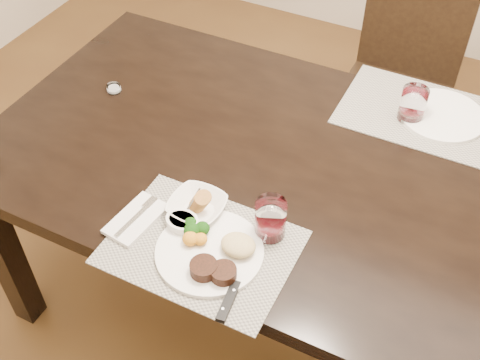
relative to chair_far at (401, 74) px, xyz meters
The scene contains 14 objects.
ground_plane 1.06m from the chair_far, 90.00° to the right, with size 4.50×4.50×0.00m, color #462C16.
dining_table 0.95m from the chair_far, 90.00° to the right, with size 2.00×1.00×0.75m.
chair_far is the anchor object (origin of this frame).
placemat_near 1.34m from the chair_far, 97.96° to the right, with size 0.46×0.34×0.00m, color gray.
placemat_far 0.62m from the chair_far, 73.85° to the right, with size 0.46×0.34×0.00m, color gray.
dinner_plate 1.35m from the chair_far, 96.12° to the right, with size 0.27×0.27×0.05m.
napkin_fork 1.38m from the chair_far, 106.02° to the right, with size 0.11×0.18×0.02m.
steak_knife 1.42m from the chair_far, 91.91° to the right, with size 0.04×0.26×0.01m.
cracker_bowl 1.26m from the chair_far, 101.66° to the right, with size 0.15×0.15×0.06m.
sauce_ramekin 1.33m from the chair_far, 101.28° to the right, with size 0.09×0.13×0.07m.
wine_glass_near 1.23m from the chair_far, 92.35° to the right, with size 0.08×0.08×0.11m.
far_plate 0.63m from the chair_far, 66.34° to the right, with size 0.26×0.26×0.01m, color white.
wine_glass_far 0.67m from the chair_far, 75.95° to the right, with size 0.08×0.08×0.11m.
salt_cellar 1.18m from the chair_far, 130.73° to the right, with size 0.05×0.05×0.02m.
Camera 1 is at (0.32, -1.16, 1.94)m, focal length 45.00 mm.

